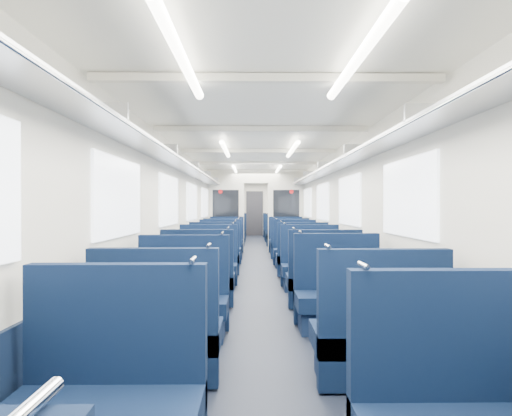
% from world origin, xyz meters
% --- Properties ---
extents(floor, '(2.80, 18.00, 0.01)m').
position_xyz_m(floor, '(0.00, 0.00, 0.00)').
color(floor, black).
rests_on(floor, ground).
extents(ceiling, '(2.80, 18.00, 0.01)m').
position_xyz_m(ceiling, '(0.00, 0.00, 2.35)').
color(ceiling, white).
rests_on(ceiling, wall_left).
extents(wall_left, '(0.02, 18.00, 2.35)m').
position_xyz_m(wall_left, '(-1.40, 0.00, 1.18)').
color(wall_left, beige).
rests_on(wall_left, floor).
extents(dado_left, '(0.03, 17.90, 0.70)m').
position_xyz_m(dado_left, '(-1.39, 0.00, 0.35)').
color(dado_left, black).
rests_on(dado_left, floor).
extents(wall_right, '(0.02, 18.00, 2.35)m').
position_xyz_m(wall_right, '(1.40, 0.00, 1.18)').
color(wall_right, beige).
rests_on(wall_right, floor).
extents(dado_right, '(0.03, 17.90, 0.70)m').
position_xyz_m(dado_right, '(1.39, 0.00, 0.35)').
color(dado_right, black).
rests_on(dado_right, floor).
extents(wall_far, '(2.80, 0.02, 2.35)m').
position_xyz_m(wall_far, '(0.00, 9.00, 1.18)').
color(wall_far, beige).
rests_on(wall_far, floor).
extents(luggage_rack_left, '(0.36, 17.40, 0.18)m').
position_xyz_m(luggage_rack_left, '(-1.21, 0.00, 1.97)').
color(luggage_rack_left, '#B2B5BA').
rests_on(luggage_rack_left, wall_left).
extents(luggage_rack_right, '(0.36, 17.40, 0.18)m').
position_xyz_m(luggage_rack_right, '(1.21, 0.00, 1.97)').
color(luggage_rack_right, '#B2B5BA').
rests_on(luggage_rack_right, wall_right).
extents(windows, '(2.78, 15.60, 0.75)m').
position_xyz_m(windows, '(0.00, -0.46, 1.42)').
color(windows, white).
rests_on(windows, wall_left).
extents(ceiling_fittings, '(2.70, 16.06, 0.11)m').
position_xyz_m(ceiling_fittings, '(0.00, -0.26, 2.29)').
color(ceiling_fittings, silver).
rests_on(ceiling_fittings, ceiling).
extents(end_door, '(0.75, 0.06, 2.00)m').
position_xyz_m(end_door, '(0.00, 8.94, 1.00)').
color(end_door, black).
rests_on(end_door, floor).
extents(bulkhead, '(2.80, 0.10, 2.35)m').
position_xyz_m(bulkhead, '(-0.00, 2.52, 1.23)').
color(bulkhead, silver).
rests_on(bulkhead, floor).
extents(seat_2, '(0.95, 0.52, 1.06)m').
position_xyz_m(seat_2, '(-0.83, -7.04, 0.33)').
color(seat_2, '#0B1A37').
rests_on(seat_2, floor).
extents(seat_4, '(0.95, 0.52, 1.06)m').
position_xyz_m(seat_4, '(-0.83, -5.99, 0.33)').
color(seat_4, '#0B1A37').
rests_on(seat_4, floor).
extents(seat_5, '(0.95, 0.52, 1.06)m').
position_xyz_m(seat_5, '(0.83, -6.06, 0.33)').
color(seat_5, '#0B1A37').
rests_on(seat_5, floor).
extents(seat_6, '(0.95, 0.52, 1.06)m').
position_xyz_m(seat_6, '(-0.83, -4.94, 0.33)').
color(seat_6, '#0B1A37').
rests_on(seat_6, floor).
extents(seat_7, '(0.95, 0.52, 1.06)m').
position_xyz_m(seat_7, '(0.83, -4.71, 0.33)').
color(seat_7, '#0B1A37').
rests_on(seat_7, floor).
extents(seat_8, '(0.95, 0.52, 1.06)m').
position_xyz_m(seat_8, '(-0.83, -3.69, 0.33)').
color(seat_8, '#0B1A37').
rests_on(seat_8, floor).
extents(seat_9, '(0.95, 0.52, 1.06)m').
position_xyz_m(seat_9, '(0.83, -3.77, 0.33)').
color(seat_9, '#0B1A37').
rests_on(seat_9, floor).
extents(seat_10, '(0.95, 0.52, 1.06)m').
position_xyz_m(seat_10, '(-0.83, -2.56, 0.33)').
color(seat_10, '#0B1A37').
rests_on(seat_10, floor).
extents(seat_11, '(0.95, 0.52, 1.06)m').
position_xyz_m(seat_11, '(0.83, -2.64, 0.33)').
color(seat_11, '#0B1A37').
rests_on(seat_11, floor).
extents(seat_12, '(0.95, 0.52, 1.06)m').
position_xyz_m(seat_12, '(-0.83, -1.31, 0.33)').
color(seat_12, '#0B1A37').
rests_on(seat_12, floor).
extents(seat_13, '(0.95, 0.52, 1.06)m').
position_xyz_m(seat_13, '(0.83, -1.48, 0.33)').
color(seat_13, '#0B1A37').
rests_on(seat_13, floor).
extents(seat_14, '(0.95, 0.52, 1.06)m').
position_xyz_m(seat_14, '(-0.83, -0.14, 0.33)').
color(seat_14, '#0B1A37').
rests_on(seat_14, floor).
extents(seat_15, '(0.95, 0.52, 1.06)m').
position_xyz_m(seat_15, '(0.83, -0.31, 0.33)').
color(seat_15, '#0B1A37').
rests_on(seat_15, floor).
extents(seat_16, '(0.95, 0.52, 1.06)m').
position_xyz_m(seat_16, '(-0.83, 0.84, 0.33)').
color(seat_16, '#0B1A37').
rests_on(seat_16, floor).
extents(seat_17, '(0.95, 0.52, 1.06)m').
position_xyz_m(seat_17, '(0.83, 1.00, 0.33)').
color(seat_17, '#0B1A37').
rests_on(seat_17, floor).
extents(seat_18, '(0.95, 0.52, 1.06)m').
position_xyz_m(seat_18, '(-0.83, 2.14, 0.33)').
color(seat_18, '#0B1A37').
rests_on(seat_18, floor).
extents(seat_19, '(0.95, 0.52, 1.06)m').
position_xyz_m(seat_19, '(0.83, 2.07, 0.33)').
color(seat_19, '#0B1A37').
rests_on(seat_19, floor).
extents(seat_20, '(0.95, 0.52, 1.06)m').
position_xyz_m(seat_20, '(-0.83, 4.03, 0.33)').
color(seat_20, '#0B1A37').
rests_on(seat_20, floor).
extents(seat_21, '(0.95, 0.52, 1.06)m').
position_xyz_m(seat_21, '(0.83, 4.18, 0.33)').
color(seat_21, '#0B1A37').
rests_on(seat_21, floor).
extents(seat_22, '(0.95, 0.52, 1.06)m').
position_xyz_m(seat_22, '(-0.83, 5.33, 0.33)').
color(seat_22, '#0B1A37').
rests_on(seat_22, floor).
extents(seat_23, '(0.95, 0.52, 1.06)m').
position_xyz_m(seat_23, '(0.83, 5.36, 0.33)').
color(seat_23, '#0B1A37').
rests_on(seat_23, floor).
extents(seat_24, '(0.95, 0.52, 1.06)m').
position_xyz_m(seat_24, '(-0.83, 6.38, 0.33)').
color(seat_24, '#0B1A37').
rests_on(seat_24, floor).
extents(seat_25, '(0.95, 0.52, 1.06)m').
position_xyz_m(seat_25, '(0.83, 6.41, 0.33)').
color(seat_25, '#0B1A37').
rests_on(seat_25, floor).
extents(seat_26, '(0.95, 0.52, 1.06)m').
position_xyz_m(seat_26, '(-0.83, 7.50, 0.33)').
color(seat_26, '#0B1A37').
rests_on(seat_26, floor).
extents(seat_27, '(0.95, 0.52, 1.06)m').
position_xyz_m(seat_27, '(0.83, 7.62, 0.33)').
color(seat_27, '#0B1A37').
rests_on(seat_27, floor).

